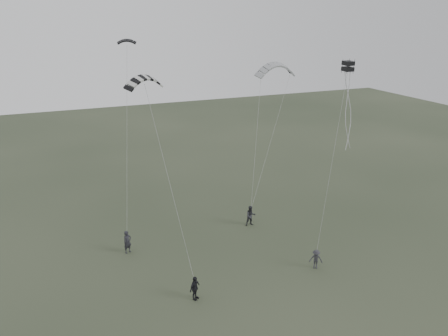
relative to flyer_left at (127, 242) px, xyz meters
name	(u,v)px	position (x,y,z in m)	size (l,w,h in m)	color
ground	(243,277)	(7.41, -7.08, -0.99)	(140.00, 140.00, 0.00)	#2D3725
flyer_left	(127,242)	(0.00, 0.00, 0.00)	(0.72, 0.47, 1.98)	#222127
flyer_right	(251,216)	(11.75, 0.62, 0.00)	(0.96, 0.75, 1.97)	#27282D
flyer_center	(195,288)	(3.17, -8.23, -0.08)	(1.06, 0.44, 1.81)	black
flyer_far	(316,259)	(13.28, -8.08, -0.18)	(1.04, 0.60, 1.62)	#2E2D33
kite_dark_small	(127,40)	(2.30, 6.52, 15.89)	(1.60, 0.48, 0.52)	black
kite_pale_large	(276,64)	(16.61, 5.58, 13.36)	(4.28, 0.96, 1.73)	#96989B
kite_striped	(144,78)	(1.93, -1.43, 13.72)	(3.03, 0.76, 1.19)	black
kite_box	(348,66)	(16.81, -5.28, 14.29)	(0.72, 0.72, 0.75)	black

